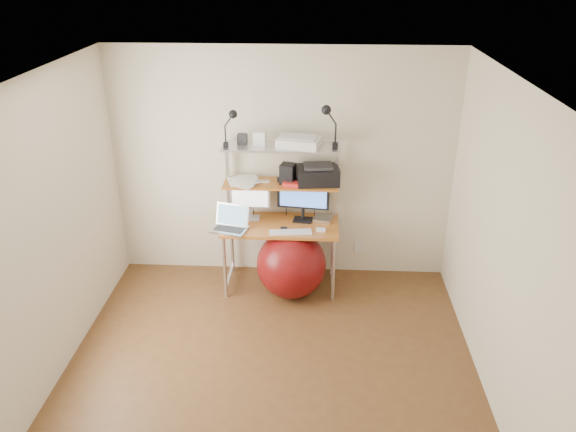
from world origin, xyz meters
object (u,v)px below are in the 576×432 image
object	(u,v)px
monitor_silver	(250,197)
printer	(318,175)
laptop	(231,224)
monitor_black	(303,196)
exercise_ball	(291,264)

from	to	relation	value
monitor_silver	printer	xyz separation A→B (m)	(0.70, 0.01, 0.26)
monitor_silver	laptop	size ratio (longest dim) A/B	1.12
monitor_black	printer	size ratio (longest dim) A/B	1.20
monitor_silver	printer	distance (m)	0.75
monitor_black	monitor_silver	bearing A→B (deg)	-174.36
printer	exercise_ball	world-z (taller)	printer
monitor_black	exercise_ball	size ratio (longest dim) A/B	0.75
monitor_black	exercise_ball	bearing A→B (deg)	-103.12
monitor_silver	laptop	bearing A→B (deg)	-125.21
monitor_black	laptop	size ratio (longest dim) A/B	1.32
monitor_silver	monitor_black	bearing A→B (deg)	-3.03
laptop	printer	xyz separation A→B (m)	(0.87, 0.26, 0.45)
monitor_black	laptop	world-z (taller)	monitor_black
laptop	printer	bearing A→B (deg)	31.56
printer	exercise_ball	bearing A→B (deg)	-135.53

